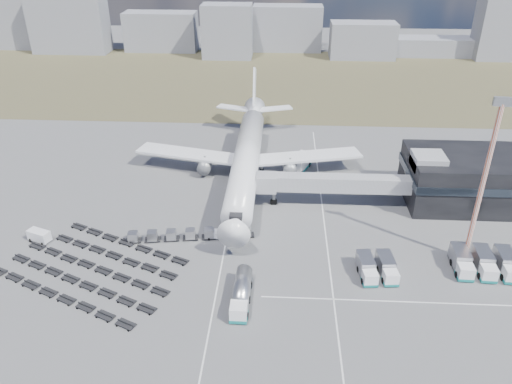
{
  "coord_description": "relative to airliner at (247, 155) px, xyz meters",
  "views": [
    {
      "loc": [
        7.45,
        -67.16,
        50.64
      ],
      "look_at": [
        2.76,
        17.98,
        4.0
      ],
      "focal_mm": 35.0,
      "sensor_mm": 36.0,
      "label": 1
    }
  ],
  "objects": [
    {
      "name": "service_trucks_far",
      "position": [
        42.73,
        -32.0,
        -3.7
      ],
      "size": [
        13.46,
        7.83,
        2.92
      ],
      "rotation": [
        0.0,
        0.0,
        -0.04
      ],
      "color": "white",
      "rests_on": "ground"
    },
    {
      "name": "grass_strip",
      "position": [
        0.0,
        77.62,
        -5.29
      ],
      "size": [
        420.0,
        90.0,
        0.01
      ],
      "primitive_type": "cube",
      "color": "#483F2B",
      "rests_on": "ground"
    },
    {
      "name": "pushback_tug",
      "position": [
        -4.0,
        -24.77,
        -4.58
      ],
      "size": [
        3.19,
        1.85,
        1.43
      ],
      "primitive_type": "cube",
      "rotation": [
        0.0,
        0.0,
        0.02
      ],
      "color": "white",
      "rests_on": "ground"
    },
    {
      "name": "catering_truck",
      "position": [
        12.02,
        4.34,
        -3.68
      ],
      "size": [
        5.24,
        7.43,
        3.16
      ],
      "rotation": [
        0.0,
        0.0,
        -0.39
      ],
      "color": "white",
      "rests_on": "ground"
    },
    {
      "name": "fuel_tanker",
      "position": [
        2.06,
        -41.68,
        -3.64
      ],
      "size": [
        2.77,
        10.26,
        3.3
      ],
      "rotation": [
        0.0,
        0.0,
        -0.02
      ],
      "color": "white",
      "rests_on": "ground"
    },
    {
      "name": "airliner",
      "position": [
        0.0,
        0.0,
        0.0
      ],
      "size": [
        51.59,
        64.53,
        17.62
      ],
      "color": "white",
      "rests_on": "ground"
    },
    {
      "name": "terminal",
      "position": [
        47.77,
        -8.41,
        -0.04
      ],
      "size": [
        30.4,
        16.4,
        11.0
      ],
      "color": "black",
      "rests_on": "ground"
    },
    {
      "name": "jet_bridge",
      "position": [
        15.9,
        -11.95,
        -0.24
      ],
      "size": [
        30.3,
        3.8,
        7.05
      ],
      "color": "#939399",
      "rests_on": "ground"
    },
    {
      "name": "lane_markings",
      "position": [
        9.77,
        -29.38,
        -5.29
      ],
      "size": [
        47.12,
        110.0,
        0.01
      ],
      "color": "silver",
      "rests_on": "ground"
    },
    {
      "name": "ground",
      "position": [
        0.0,
        -32.38,
        -5.29
      ],
      "size": [
        420.0,
        420.0,
        0.0
      ],
      "primitive_type": "plane",
      "color": "#565659",
      "rests_on": "ground"
    },
    {
      "name": "service_trucks_near",
      "position": [
        23.33,
        -34.08,
        -3.82
      ],
      "size": [
        6.21,
        7.21,
        2.7
      ],
      "rotation": [
        0.0,
        0.0,
        0.1
      ],
      "color": "white",
      "rests_on": "ground"
    },
    {
      "name": "uld_row",
      "position": [
        -8.46,
        -25.46,
        -4.23
      ],
      "size": [
        23.0,
        4.93,
        1.78
      ],
      "rotation": [
        0.0,
        0.0,
        0.14
      ],
      "color": "black",
      "rests_on": "ground"
    },
    {
      "name": "skyline",
      "position": [
        -9.97,
        118.69,
        4.6
      ],
      "size": [
        298.94,
        27.05,
        24.59
      ],
      "color": "gray",
      "rests_on": "ground"
    },
    {
      "name": "utility_van",
      "position": [
        -35.26,
        -27.61,
        -4.19
      ],
      "size": [
        4.47,
        3.18,
        2.19
      ],
      "primitive_type": "cube",
      "rotation": [
        0.0,
        0.0,
        -0.37
      ],
      "color": "white",
      "rests_on": "ground"
    },
    {
      "name": "floodlight_mast",
      "position": [
        39.05,
        -28.82,
        8.95
      ],
      "size": [
        2.69,
        2.19,
        28.41
      ],
      "rotation": [
        0.0,
        0.0,
        -0.12
      ],
      "color": "#AE3B1B",
      "rests_on": "ground"
    },
    {
      "name": "baggage_dollies",
      "position": [
        -22.91,
        -35.18,
        -4.95
      ],
      "size": [
        33.24,
        27.66,
        0.69
      ],
      "rotation": [
        0.0,
        0.0,
        -0.42
      ],
      "color": "black",
      "rests_on": "ground"
    }
  ]
}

